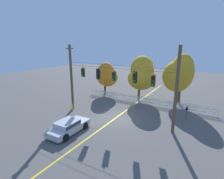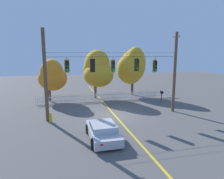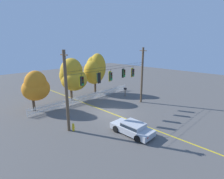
% 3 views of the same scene
% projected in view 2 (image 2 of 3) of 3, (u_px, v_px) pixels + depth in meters
% --- Properties ---
extents(ground, '(80.00, 80.00, 0.00)m').
position_uv_depth(ground, '(115.00, 116.00, 18.74)').
color(ground, '#565451').
extents(lane_centerline_stripe, '(0.16, 36.00, 0.01)m').
position_uv_depth(lane_centerline_stripe, '(115.00, 116.00, 18.74)').
color(lane_centerline_stripe, gold).
rests_on(lane_centerline_stripe, ground).
extents(signal_support_span, '(12.37, 1.10, 7.79)m').
position_uv_depth(signal_support_span, '(115.00, 74.00, 18.05)').
color(signal_support_span, brown).
rests_on(signal_support_span, ground).
extents(traffic_signal_eastbound_side, '(0.43, 0.38, 1.34)m').
position_uv_depth(traffic_signal_eastbound_side, '(67.00, 66.00, 16.91)').
color(traffic_signal_eastbound_side, black).
extents(traffic_signal_southbound_primary, '(0.43, 0.38, 1.33)m').
position_uv_depth(traffic_signal_southbound_primary, '(92.00, 65.00, 17.41)').
color(traffic_signal_southbound_primary, black).
extents(traffic_signal_northbound_secondary, '(0.43, 0.38, 1.43)m').
position_uv_depth(traffic_signal_northbound_secondary, '(113.00, 66.00, 17.90)').
color(traffic_signal_northbound_secondary, black).
extents(traffic_signal_northbound_primary, '(0.43, 0.38, 1.32)m').
position_uv_depth(traffic_signal_northbound_primary, '(137.00, 65.00, 18.44)').
color(traffic_signal_northbound_primary, black).
extents(traffic_signal_westbound_side, '(0.43, 0.38, 1.50)m').
position_uv_depth(traffic_signal_westbound_side, '(155.00, 66.00, 18.91)').
color(traffic_signal_westbound_side, black).
extents(white_picket_fence, '(17.38, 0.06, 1.06)m').
position_uv_depth(white_picket_fence, '(110.00, 96.00, 24.71)').
color(white_picket_fence, white).
rests_on(white_picket_fence, ground).
extents(autumn_maple_near_fence, '(3.42, 2.90, 5.13)m').
position_uv_depth(autumn_maple_near_fence, '(52.00, 76.00, 24.01)').
color(autumn_maple_near_fence, '#473828').
rests_on(autumn_maple_near_fence, ground).
extents(autumn_maple_mid, '(3.83, 3.87, 6.26)m').
position_uv_depth(autumn_maple_mid, '(97.00, 70.00, 25.65)').
color(autumn_maple_mid, brown).
rests_on(autumn_maple_mid, ground).
extents(autumn_oak_far_east, '(3.96, 3.08, 6.69)m').
position_uv_depth(autumn_oak_far_east, '(132.00, 66.00, 27.39)').
color(autumn_oak_far_east, brown).
rests_on(autumn_oak_far_east, ground).
extents(parked_car, '(1.97, 4.16, 1.15)m').
position_uv_depth(parked_car, '(103.00, 130.00, 13.48)').
color(parked_car, '#B7BABF').
rests_on(parked_car, ground).
extents(fire_hydrant, '(0.38, 0.22, 0.80)m').
position_uv_depth(fire_hydrant, '(51.00, 118.00, 16.90)').
color(fire_hydrant, gold).
rests_on(fire_hydrant, ground).
extents(roadside_mailbox, '(0.25, 0.44, 1.42)m').
position_uv_depth(roadside_mailbox, '(162.00, 93.00, 23.55)').
color(roadside_mailbox, brown).
rests_on(roadside_mailbox, ground).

